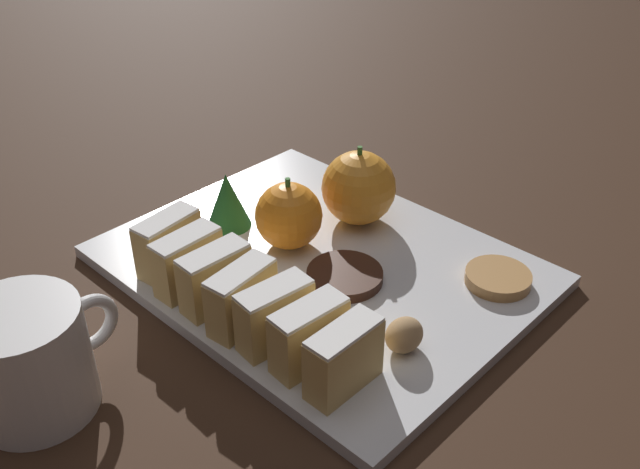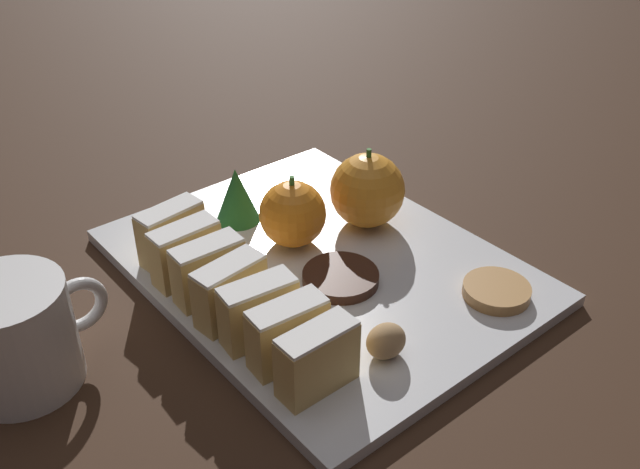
% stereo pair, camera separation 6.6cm
% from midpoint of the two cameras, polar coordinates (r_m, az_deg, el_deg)
% --- Properties ---
extents(ground_plane, '(6.00, 6.00, 0.00)m').
position_cam_midpoint_polar(ground_plane, '(0.68, -2.77, -3.04)').
color(ground_plane, '#382316').
extents(serving_platter, '(0.30, 0.38, 0.01)m').
position_cam_midpoint_polar(serving_platter, '(0.68, -2.78, -2.63)').
color(serving_platter, silver).
rests_on(serving_platter, ground_plane).
extents(stollen_slice_front, '(0.06, 0.03, 0.06)m').
position_cam_midpoint_polar(stollen_slice_front, '(0.53, -1.68, -10.02)').
color(stollen_slice_front, tan).
rests_on(stollen_slice_front, serving_platter).
extents(stollen_slice_second, '(0.06, 0.03, 0.06)m').
position_cam_midpoint_polar(stollen_slice_second, '(0.55, -4.34, -8.18)').
color(stollen_slice_second, tan).
rests_on(stollen_slice_second, serving_platter).
extents(stollen_slice_third, '(0.07, 0.03, 0.06)m').
position_cam_midpoint_polar(stollen_slice_third, '(0.57, -6.95, -6.57)').
color(stollen_slice_third, tan).
rests_on(stollen_slice_third, serving_platter).
extents(stollen_slice_fourth, '(0.07, 0.03, 0.06)m').
position_cam_midpoint_polar(stollen_slice_fourth, '(0.60, -9.48, -5.12)').
color(stollen_slice_fourth, tan).
rests_on(stollen_slice_fourth, serving_platter).
extents(stollen_slice_fifth, '(0.06, 0.03, 0.06)m').
position_cam_midpoint_polar(stollen_slice_fifth, '(0.62, -11.42, -3.56)').
color(stollen_slice_fifth, tan).
rests_on(stollen_slice_fifth, serving_platter).
extents(stollen_slice_sixth, '(0.06, 0.03, 0.06)m').
position_cam_midpoint_polar(stollen_slice_sixth, '(0.65, -13.44, -2.25)').
color(stollen_slice_sixth, tan).
rests_on(stollen_slice_sixth, serving_platter).
extents(stollen_slice_back, '(0.07, 0.03, 0.06)m').
position_cam_midpoint_polar(stollen_slice_back, '(0.67, -14.79, -0.78)').
color(stollen_slice_back, tan).
rests_on(stollen_slice_back, serving_platter).
extents(orange_near, '(0.08, 0.08, 0.08)m').
position_cam_midpoint_polar(orange_near, '(0.72, 0.49, 3.68)').
color(orange_near, orange).
rests_on(orange_near, serving_platter).
extents(orange_far, '(0.07, 0.07, 0.07)m').
position_cam_midpoint_polar(orange_far, '(0.68, -5.56, 1.28)').
color(orange_far, orange).
rests_on(orange_far, serving_platter).
extents(walnut, '(0.03, 0.03, 0.03)m').
position_cam_midpoint_polar(walnut, '(0.57, 3.45, -8.15)').
color(walnut, '#9E7A51').
rests_on(walnut, serving_platter).
extents(chocolate_cookie, '(0.07, 0.07, 0.01)m').
position_cam_midpoint_polar(chocolate_cookie, '(0.65, -0.92, -3.43)').
color(chocolate_cookie, '#381E14').
rests_on(chocolate_cookie, serving_platter).
extents(gingerbread_cookie, '(0.06, 0.06, 0.01)m').
position_cam_midpoint_polar(gingerbread_cookie, '(0.66, 11.29, -3.53)').
color(gingerbread_cookie, '#B27F47').
rests_on(gingerbread_cookie, serving_platter).
extents(evergreen_sprig, '(0.05, 0.05, 0.06)m').
position_cam_midpoint_polar(evergreen_sprig, '(0.73, -10.02, 2.63)').
color(evergreen_sprig, '#23662D').
rests_on(evergreen_sprig, serving_platter).
extents(coffee_mug, '(0.12, 0.09, 0.09)m').
position_cam_midpoint_polar(coffee_mug, '(0.58, -25.36, -9.20)').
color(coffee_mug, white).
rests_on(coffee_mug, ground_plane).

